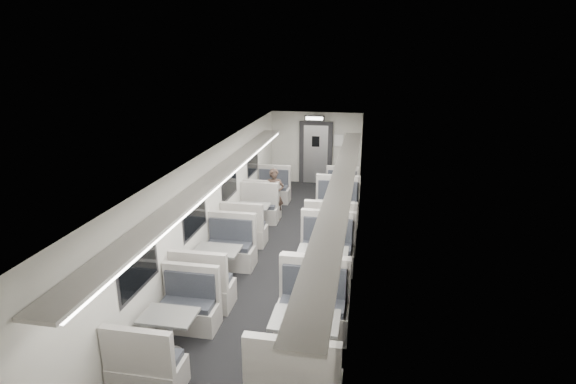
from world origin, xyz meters
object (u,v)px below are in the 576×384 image
at_px(booth_right_c, 322,270).
at_px(exit_sign, 315,118).
at_px(booth_right_b, 334,220).
at_px(booth_left_c, 218,266).
at_px(booth_right_d, 305,343).
at_px(booth_left_d, 170,334).
at_px(vestibule_door, 316,153).
at_px(booth_right_a, 340,198).
at_px(booth_left_a, 268,198).
at_px(booth_left_b, 253,218).
at_px(passenger, 274,195).

height_order(booth_right_c, exit_sign, exit_sign).
bearing_deg(booth_right_b, booth_left_c, -125.83).
xyz_separation_m(booth_right_b, booth_right_d, (0.00, -4.86, -0.00)).
distance_m(booth_left_d, booth_right_c, 3.04).
bearing_deg(booth_right_c, vestibule_door, 98.11).
bearing_deg(booth_right_a, vestibule_door, 111.97).
height_order(booth_left_a, booth_right_a, booth_left_a).
relative_size(booth_right_b, exit_sign, 3.74).
bearing_deg(booth_right_d, booth_right_c, 90.00).
bearing_deg(booth_right_a, booth_right_c, -90.00).
height_order(booth_right_b, exit_sign, exit_sign).
distance_m(booth_right_c, booth_right_d, 2.22).
bearing_deg(booth_right_c, booth_left_c, -176.13).
distance_m(booth_right_c, vestibule_door, 7.12).
bearing_deg(booth_left_a, booth_right_b, -37.32).
bearing_deg(booth_right_d, booth_left_a, 107.40).
bearing_deg(booth_left_d, booth_left_a, 90.00).
relative_size(booth_left_b, passenger, 1.43).
xyz_separation_m(booth_right_d, exit_sign, (-1.00, 8.76, 1.86)).
distance_m(passenger, exit_sign, 3.53).
relative_size(booth_left_c, exit_sign, 3.40).
distance_m(booth_left_a, booth_right_d, 6.69).
height_order(booth_right_d, passenger, passenger).
bearing_deg(booth_left_a, booth_right_a, 10.83).
height_order(booth_left_c, booth_right_b, booth_right_b).
relative_size(booth_left_a, booth_right_d, 0.87).
relative_size(booth_left_b, booth_right_a, 1.03).
distance_m(booth_right_a, booth_right_d, 6.77).
height_order(booth_right_b, booth_right_c, booth_right_b).
relative_size(booth_left_c, booth_right_a, 1.09).
bearing_deg(booth_right_b, exit_sign, 104.39).
bearing_deg(passenger, booth_left_d, -101.55).
height_order(booth_right_d, exit_sign, exit_sign).
bearing_deg(booth_right_c, passenger, 115.57).
bearing_deg(booth_left_a, booth_right_c, -64.32).
height_order(booth_left_a, booth_left_d, booth_left_a).
relative_size(booth_left_b, booth_right_d, 0.86).
xyz_separation_m(booth_left_b, booth_right_d, (2.00, -4.75, 0.06)).
bearing_deg(booth_right_a, booth_left_b, -134.74).
height_order(booth_left_a, booth_left_c, booth_left_c).
height_order(booth_right_a, booth_right_b, booth_right_b).
bearing_deg(booth_right_d, booth_left_c, 133.77).
height_order(booth_left_c, booth_left_d, booth_left_c).
bearing_deg(booth_left_c, booth_left_d, -90.00).
bearing_deg(booth_left_b, booth_right_d, -67.15).
height_order(booth_left_c, booth_right_d, booth_right_d).
bearing_deg(vestibule_door, booth_right_c, -81.89).
distance_m(booth_left_a, booth_left_b, 1.64).
bearing_deg(booth_left_d, booth_right_a, 73.68).
relative_size(booth_right_a, vestibule_door, 0.93).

